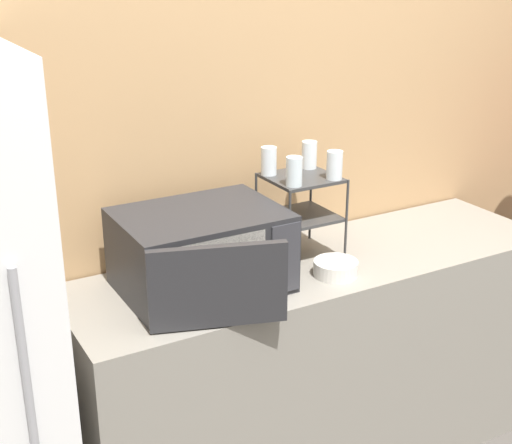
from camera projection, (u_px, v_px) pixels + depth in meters
name	position (u px, v px, depth m)	size (l,w,h in m)	color
wall_back	(277.00, 149.00, 2.90)	(8.00, 0.06, 2.60)	tan
counter	(317.00, 364.00, 2.92)	(1.99, 0.59, 0.93)	gray
microwave	(202.00, 252.00, 2.47)	(0.57, 0.58, 0.28)	#262628
dish_rack	(301.00, 199.00, 2.73)	(0.27, 0.26, 0.32)	#333333
glass_front_left	(294.00, 171.00, 2.57)	(0.06, 0.06, 0.11)	silver
glass_back_right	(309.00, 155.00, 2.79)	(0.06, 0.06, 0.11)	silver
glass_front_right	(335.00, 165.00, 2.65)	(0.06, 0.06, 0.11)	silver
glass_back_left	(269.00, 161.00, 2.70)	(0.06, 0.06, 0.11)	silver
bowl	(336.00, 268.00, 2.62)	(0.16, 0.16, 0.06)	silver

